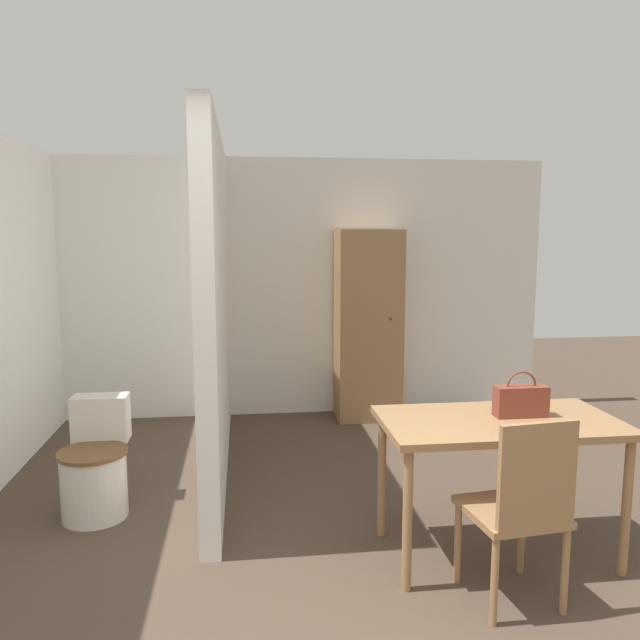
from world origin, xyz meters
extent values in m
cube|color=white|center=(0.00, 4.20, 1.25)|extent=(5.20, 0.12, 2.50)
cube|color=white|center=(-0.59, 2.74, 1.25)|extent=(0.12, 2.80, 2.50)
cube|color=#997047|center=(1.00, 1.24, 0.77)|extent=(1.29, 0.70, 0.04)
cylinder|color=#997047|center=(0.41, 0.95, 0.37)|extent=(0.05, 0.05, 0.75)
cylinder|color=#997047|center=(1.59, 0.95, 0.37)|extent=(0.05, 0.05, 0.75)
cylinder|color=#997047|center=(0.41, 1.53, 0.37)|extent=(0.05, 0.05, 0.75)
cylinder|color=#997047|center=(1.59, 1.53, 0.37)|extent=(0.05, 0.05, 0.75)
cube|color=#997047|center=(0.90, 0.83, 0.45)|extent=(0.48, 0.48, 0.04)
cube|color=#997047|center=(0.92, 0.63, 0.71)|extent=(0.39, 0.08, 0.49)
cylinder|color=#997047|center=(0.69, 0.99, 0.22)|extent=(0.04, 0.04, 0.43)
cylinder|color=#997047|center=(1.06, 1.03, 0.22)|extent=(0.04, 0.04, 0.43)
cylinder|color=#997047|center=(0.74, 0.62, 0.22)|extent=(0.04, 0.04, 0.43)
cylinder|color=#997047|center=(1.10, 0.67, 0.22)|extent=(0.04, 0.04, 0.43)
cylinder|color=silver|center=(-1.34, 1.99, 0.21)|extent=(0.41, 0.41, 0.41)
cylinder|color=brown|center=(-1.34, 1.99, 0.43)|extent=(0.43, 0.43, 0.02)
cube|color=silver|center=(-1.34, 2.27, 0.57)|extent=(0.36, 0.18, 0.31)
cube|color=brown|center=(1.13, 1.28, 0.87)|extent=(0.29, 0.10, 0.17)
torus|color=brown|center=(1.13, 1.28, 0.96)|extent=(0.17, 0.01, 0.17)
cube|color=#997047|center=(0.80, 3.90, 0.91)|extent=(0.61, 0.43, 1.82)
sphere|color=black|center=(0.97, 3.67, 1.00)|extent=(0.02, 0.02, 0.02)
camera|label=1|loc=(-0.38, -1.91, 1.81)|focal=35.00mm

